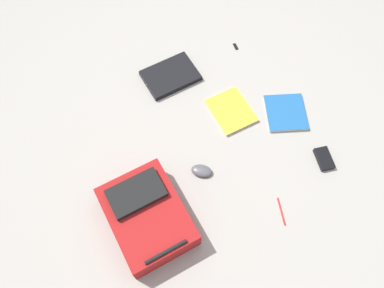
{
  "coord_description": "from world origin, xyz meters",
  "views": [
    {
      "loc": [
        0.3,
        0.94,
        1.86
      ],
      "look_at": [
        0.05,
        0.03,
        0.02
      ],
      "focal_mm": 36.39,
      "sensor_mm": 36.0,
      "label": 1
    }
  ],
  "objects_px": {
    "pen_black": "(282,211)",
    "usb_stick": "(236,46)",
    "book_blue": "(231,111)",
    "book_manual": "(286,113)",
    "computer_mouse": "(202,171)",
    "backpack": "(147,216)",
    "laptop": "(171,76)",
    "power_brick": "(324,159)"
  },
  "relations": [
    {
      "from": "pen_black",
      "to": "usb_stick",
      "type": "distance_m",
      "value": 1.06
    },
    {
      "from": "book_blue",
      "to": "book_manual",
      "type": "height_order",
      "value": "same"
    },
    {
      "from": "book_manual",
      "to": "pen_black",
      "type": "relative_size",
      "value": 1.94
    },
    {
      "from": "pen_black",
      "to": "computer_mouse",
      "type": "bearing_deg",
      "value": -43.95
    },
    {
      "from": "backpack",
      "to": "laptop",
      "type": "distance_m",
      "value": 0.87
    },
    {
      "from": "book_blue",
      "to": "usb_stick",
      "type": "distance_m",
      "value": 0.47
    },
    {
      "from": "book_manual",
      "to": "usb_stick",
      "type": "bearing_deg",
      "value": -77.91
    },
    {
      "from": "book_manual",
      "to": "book_blue",
      "type": "bearing_deg",
      "value": -17.79
    },
    {
      "from": "computer_mouse",
      "to": "book_blue",
      "type": "bearing_deg",
      "value": -11.61
    },
    {
      "from": "book_manual",
      "to": "pen_black",
      "type": "bearing_deg",
      "value": 66.22
    },
    {
      "from": "usb_stick",
      "to": "book_manual",
      "type": "bearing_deg",
      "value": 102.09
    },
    {
      "from": "backpack",
      "to": "power_brick",
      "type": "height_order",
      "value": "backpack"
    },
    {
      "from": "book_manual",
      "to": "computer_mouse",
      "type": "xyz_separation_m",
      "value": [
        0.55,
        0.21,
        0.01
      ]
    },
    {
      "from": "computer_mouse",
      "to": "usb_stick",
      "type": "distance_m",
      "value": 0.86
    },
    {
      "from": "book_manual",
      "to": "pen_black",
      "type": "height_order",
      "value": "book_manual"
    },
    {
      "from": "book_blue",
      "to": "usb_stick",
      "type": "xyz_separation_m",
      "value": [
        -0.18,
        -0.44,
        -0.01
      ]
    },
    {
      "from": "laptop",
      "to": "power_brick",
      "type": "xyz_separation_m",
      "value": [
        -0.64,
        0.74,
        -0.0
      ]
    },
    {
      "from": "computer_mouse",
      "to": "power_brick",
      "type": "height_order",
      "value": "computer_mouse"
    },
    {
      "from": "backpack",
      "to": "book_manual",
      "type": "distance_m",
      "value": 0.96
    },
    {
      "from": "book_blue",
      "to": "computer_mouse",
      "type": "distance_m",
      "value": 0.4
    },
    {
      "from": "computer_mouse",
      "to": "laptop",
      "type": "bearing_deg",
      "value": 29.2
    },
    {
      "from": "backpack",
      "to": "pen_black",
      "type": "relative_size",
      "value": 3.59
    },
    {
      "from": "laptop",
      "to": "power_brick",
      "type": "bearing_deg",
      "value": 131.12
    },
    {
      "from": "computer_mouse",
      "to": "pen_black",
      "type": "distance_m",
      "value": 0.44
    },
    {
      "from": "backpack",
      "to": "laptop",
      "type": "height_order",
      "value": "backpack"
    },
    {
      "from": "usb_stick",
      "to": "backpack",
      "type": "bearing_deg",
      "value": 50.52
    },
    {
      "from": "laptop",
      "to": "usb_stick",
      "type": "relative_size",
      "value": 6.99
    },
    {
      "from": "laptop",
      "to": "book_blue",
      "type": "height_order",
      "value": "laptop"
    },
    {
      "from": "backpack",
      "to": "book_blue",
      "type": "relative_size",
      "value": 1.75
    },
    {
      "from": "computer_mouse",
      "to": "usb_stick",
      "type": "height_order",
      "value": "computer_mouse"
    },
    {
      "from": "backpack",
      "to": "pen_black",
      "type": "height_order",
      "value": "backpack"
    },
    {
      "from": "book_manual",
      "to": "usb_stick",
      "type": "relative_size",
      "value": 5.43
    },
    {
      "from": "book_manual",
      "to": "power_brick",
      "type": "bearing_deg",
      "value": 105.08
    },
    {
      "from": "laptop",
      "to": "pen_black",
      "type": "height_order",
      "value": "laptop"
    },
    {
      "from": "book_manual",
      "to": "pen_black",
      "type": "xyz_separation_m",
      "value": [
        0.23,
        0.52,
        -0.01
      ]
    },
    {
      "from": "book_blue",
      "to": "computer_mouse",
      "type": "height_order",
      "value": "computer_mouse"
    },
    {
      "from": "laptop",
      "to": "usb_stick",
      "type": "distance_m",
      "value": 0.46
    },
    {
      "from": "book_manual",
      "to": "power_brick",
      "type": "relative_size",
      "value": 2.18
    },
    {
      "from": "book_blue",
      "to": "pen_black",
      "type": "xyz_separation_m",
      "value": [
        -0.06,
        0.62,
        -0.01
      ]
    },
    {
      "from": "power_brick",
      "to": "book_blue",
      "type": "bearing_deg",
      "value": -47.64
    },
    {
      "from": "book_manual",
      "to": "computer_mouse",
      "type": "distance_m",
      "value": 0.59
    },
    {
      "from": "book_blue",
      "to": "book_manual",
      "type": "distance_m",
      "value": 0.3
    }
  ]
}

